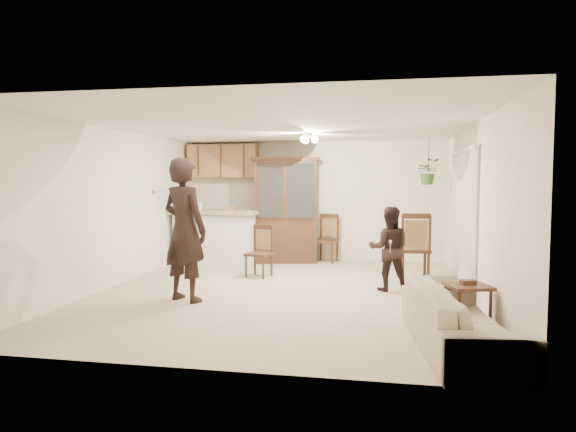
% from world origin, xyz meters
% --- Properties ---
extents(floor, '(6.50, 6.50, 0.00)m').
position_xyz_m(floor, '(0.00, 0.00, 0.00)').
color(floor, '#C0AE91').
rests_on(floor, ground).
extents(ceiling, '(5.50, 6.50, 0.02)m').
position_xyz_m(ceiling, '(0.00, 0.00, 2.50)').
color(ceiling, white).
rests_on(ceiling, wall_back).
extents(wall_back, '(5.50, 0.02, 2.50)m').
position_xyz_m(wall_back, '(0.00, 3.25, 1.25)').
color(wall_back, white).
rests_on(wall_back, ground).
extents(wall_front, '(5.50, 0.02, 2.50)m').
position_xyz_m(wall_front, '(0.00, -3.25, 1.25)').
color(wall_front, white).
rests_on(wall_front, ground).
extents(wall_left, '(0.02, 6.50, 2.50)m').
position_xyz_m(wall_left, '(-2.75, 0.00, 1.25)').
color(wall_left, white).
rests_on(wall_left, ground).
extents(wall_right, '(0.02, 6.50, 2.50)m').
position_xyz_m(wall_right, '(2.75, 0.00, 1.25)').
color(wall_right, white).
rests_on(wall_right, ground).
extents(breakfast_bar, '(1.60, 0.55, 1.00)m').
position_xyz_m(breakfast_bar, '(-1.85, 2.35, 0.50)').
color(breakfast_bar, silver).
rests_on(breakfast_bar, floor).
extents(bar_top, '(1.75, 0.70, 0.08)m').
position_xyz_m(bar_top, '(-1.85, 2.35, 1.05)').
color(bar_top, '#A38061').
rests_on(bar_top, breakfast_bar).
extents(upper_cabinets, '(1.50, 0.34, 0.70)m').
position_xyz_m(upper_cabinets, '(-1.90, 3.07, 2.10)').
color(upper_cabinets, '#8F5D3E').
rests_on(upper_cabinets, wall_back).
extents(vertical_blinds, '(0.06, 2.30, 2.10)m').
position_xyz_m(vertical_blinds, '(2.71, 0.90, 1.10)').
color(vertical_blinds, beige).
rests_on(vertical_blinds, wall_right).
extents(ceiling_fixture, '(0.36, 0.36, 0.20)m').
position_xyz_m(ceiling_fixture, '(0.20, 1.20, 2.40)').
color(ceiling_fixture, '#FFE7BF').
rests_on(ceiling_fixture, ceiling).
extents(hanging_plant, '(0.43, 0.37, 0.48)m').
position_xyz_m(hanging_plant, '(2.30, 2.40, 1.85)').
color(hanging_plant, '#315321').
rests_on(hanging_plant, ceiling).
extents(plant_cord, '(0.01, 0.01, 0.65)m').
position_xyz_m(plant_cord, '(2.30, 2.40, 2.17)').
color(plant_cord, black).
rests_on(plant_cord, ceiling).
extents(sofa, '(0.96, 1.95, 0.73)m').
position_xyz_m(sofa, '(2.24, -2.24, 0.37)').
color(sofa, '#F1E8C6').
rests_on(sofa, floor).
extents(adult, '(0.77, 0.65, 1.80)m').
position_xyz_m(adult, '(-1.25, -0.79, 0.90)').
color(adult, black).
rests_on(adult, floor).
extents(child, '(0.67, 0.54, 1.35)m').
position_xyz_m(child, '(1.57, 0.41, 0.68)').
color(child, black).
rests_on(child, floor).
extents(china_hutch, '(1.45, 0.78, 2.16)m').
position_xyz_m(china_hutch, '(-0.50, 2.83, 1.07)').
color(china_hutch, '#342313').
rests_on(china_hutch, floor).
extents(side_table, '(0.57, 0.57, 0.56)m').
position_xyz_m(side_table, '(2.44, -1.45, 0.26)').
color(side_table, '#342313').
rests_on(side_table, floor).
extents(chair_bar, '(0.48, 0.48, 0.91)m').
position_xyz_m(chair_bar, '(-0.65, 1.14, 0.26)').
color(chair_bar, '#342313').
rests_on(chair_bar, floor).
extents(chair_hutch_left, '(0.52, 0.52, 0.99)m').
position_xyz_m(chair_hutch_left, '(0.34, 2.95, 0.28)').
color(chair_hutch_left, '#342313').
rests_on(chair_hutch_left, floor).
extents(chair_hutch_right, '(0.54, 0.54, 1.14)m').
position_xyz_m(chair_hutch_right, '(2.01, 1.39, 0.32)').
color(chair_hutch_right, '#342313').
rests_on(chair_hutch_right, floor).
extents(controller_adult, '(0.12, 0.18, 0.05)m').
position_xyz_m(controller_adult, '(-1.43, -1.22, 1.54)').
color(controller_adult, silver).
rests_on(controller_adult, adult).
extents(controller_child, '(0.04, 0.11, 0.03)m').
position_xyz_m(controller_child, '(1.58, 0.11, 0.79)').
color(controller_child, silver).
rests_on(controller_child, child).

